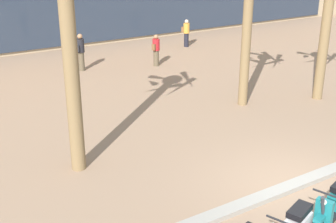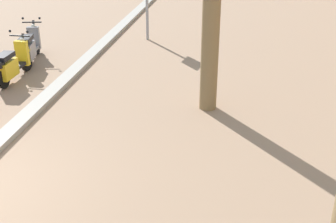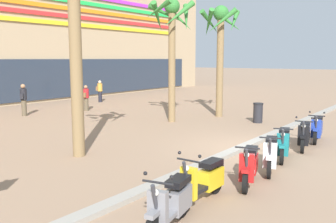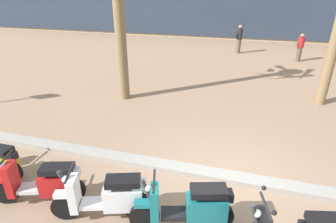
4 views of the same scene
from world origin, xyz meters
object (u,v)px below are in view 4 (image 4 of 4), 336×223
(scooter_white_tail_end, at_px, (108,197))
(scooter_teal_mid_rear, at_px, (190,207))
(scooter_red_far_back, at_px, (44,183))
(pedestrian_by_palm_tree, at_px, (239,38))
(pedestrian_strolling_near_curb, at_px, (300,47))

(scooter_white_tail_end, height_order, scooter_teal_mid_rear, same)
(scooter_red_far_back, height_order, scooter_white_tail_end, same)
(scooter_red_far_back, xyz_separation_m, scooter_teal_mid_rear, (2.79, 0.14, 0.01))
(scooter_white_tail_end, relative_size, scooter_teal_mid_rear, 0.98)
(pedestrian_by_palm_tree, height_order, pedestrian_strolling_near_curb, pedestrian_by_palm_tree)
(scooter_red_far_back, distance_m, scooter_white_tail_end, 1.35)
(scooter_white_tail_end, bearing_deg, pedestrian_by_palm_tree, 83.76)
(scooter_teal_mid_rear, xyz_separation_m, pedestrian_strolling_near_curb, (3.43, 12.97, 0.33))
(scooter_white_tail_end, xyz_separation_m, scooter_teal_mid_rear, (1.44, 0.16, 0.00))
(scooter_red_far_back, distance_m, pedestrian_strolling_near_curb, 14.52)
(scooter_red_far_back, distance_m, scooter_teal_mid_rear, 2.79)
(scooter_white_tail_end, distance_m, scooter_teal_mid_rear, 1.45)
(pedestrian_by_palm_tree, bearing_deg, pedestrian_strolling_near_curb, -18.80)
(scooter_white_tail_end, relative_size, pedestrian_strolling_near_curb, 1.13)
(pedestrian_by_palm_tree, xyz_separation_m, pedestrian_strolling_near_curb, (3.32, -1.13, -0.12))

